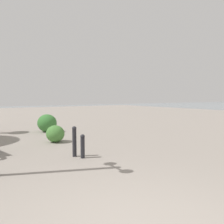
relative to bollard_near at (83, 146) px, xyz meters
The scene contains 4 objects.
bollard_near is the anchor object (origin of this frame).
bollard_mid 0.32m from the bollard_near, 24.88° to the left, with size 0.13×0.13×0.89m.
shrub_low 5.32m from the bollard_near, ahead, with size 1.03×0.93×0.88m.
shrub_round 2.60m from the bollard_near, ahead, with size 0.77×0.69×0.65m.
Camera 1 is at (-1.89, 1.74, 1.75)m, focal length 35.51 mm.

